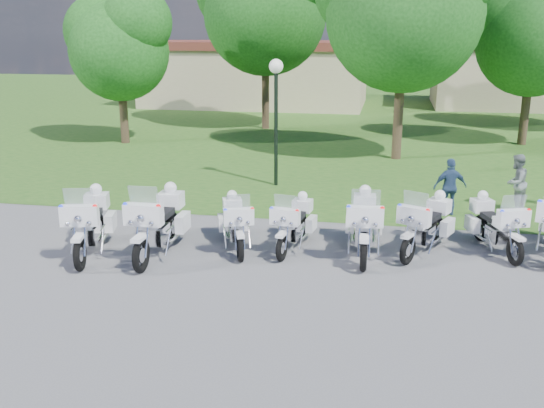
% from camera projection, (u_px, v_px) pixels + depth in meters
% --- Properties ---
extents(ground, '(100.00, 100.00, 0.00)m').
position_uv_depth(ground, '(254.00, 261.00, 13.13)').
color(ground, slate).
rests_on(ground, ground).
extents(grass_lawn, '(100.00, 48.00, 0.01)m').
position_uv_depth(grass_lawn, '(346.00, 108.00, 38.60)').
color(grass_lawn, '#285B1C').
rests_on(grass_lawn, ground).
extents(motorcycle_0, '(1.23, 2.49, 1.70)m').
position_uv_depth(motorcycle_0, '(90.00, 222.00, 13.42)').
color(motorcycle_0, black).
rests_on(motorcycle_0, ground).
extents(motorcycle_1, '(0.87, 2.63, 1.77)m').
position_uv_depth(motorcycle_1, '(159.00, 222.00, 13.34)').
color(motorcycle_1, black).
rests_on(motorcycle_1, ground).
extents(motorcycle_2, '(1.18, 2.06, 1.45)m').
position_uv_depth(motorcycle_2, '(235.00, 222.00, 13.76)').
color(motorcycle_2, black).
rests_on(motorcycle_2, ground).
extents(motorcycle_3, '(0.88, 2.12, 1.43)m').
position_uv_depth(motorcycle_3, '(294.00, 223.00, 13.76)').
color(motorcycle_3, black).
rests_on(motorcycle_3, ground).
extents(motorcycle_4, '(0.88, 2.51, 1.69)m').
position_uv_depth(motorcycle_4, '(364.00, 223.00, 13.37)').
color(motorcycle_4, black).
rests_on(motorcycle_4, ground).
extents(motorcycle_5, '(1.36, 2.15, 1.56)m').
position_uv_depth(motorcycle_5, '(426.00, 224.00, 13.50)').
color(motorcycle_5, black).
rests_on(motorcycle_5, ground).
extents(motorcycle_6, '(1.18, 2.14, 1.49)m').
position_uv_depth(motorcycle_6, '(495.00, 224.00, 13.58)').
color(motorcycle_6, black).
rests_on(motorcycle_6, ground).
extents(lamp_post, '(0.44, 0.44, 3.97)m').
position_uv_depth(lamp_post, '(276.00, 91.00, 18.67)').
color(lamp_post, black).
rests_on(lamp_post, ground).
extents(tree_0, '(4.93, 4.20, 6.57)m').
position_uv_depth(tree_0, '(118.00, 41.00, 25.63)').
color(tree_0, '#38281C').
rests_on(tree_0, ground).
extents(tree_1, '(6.96, 5.94, 9.28)m').
position_uv_depth(tree_1, '(264.00, 1.00, 29.07)').
color(tree_1, '#38281C').
rests_on(tree_1, ground).
extents(tree_3, '(5.52, 4.71, 7.36)m').
position_uv_depth(tree_3, '(533.00, 29.00, 25.10)').
color(tree_3, '#38281C').
rests_on(tree_3, ground).
extents(building_west, '(14.56, 8.32, 4.10)m').
position_uv_depth(building_west, '(258.00, 73.00, 40.07)').
color(building_west, tan).
rests_on(building_west, ground).
extents(building_east, '(11.44, 7.28, 4.10)m').
position_uv_depth(building_east, '(523.00, 74.00, 38.84)').
color(building_east, tan).
rests_on(building_east, ground).
extents(bystander_b, '(0.93, 0.97, 1.57)m').
position_uv_depth(bystander_b, '(516.00, 183.00, 16.56)').
color(bystander_b, slate).
rests_on(bystander_b, ground).
extents(bystander_c, '(0.97, 0.62, 1.54)m').
position_uv_depth(bystander_c, '(450.00, 187.00, 16.16)').
color(bystander_c, '#304C75').
rests_on(bystander_c, ground).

